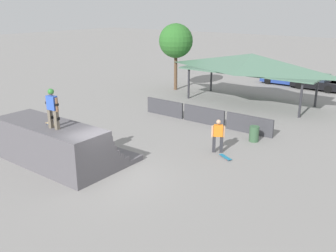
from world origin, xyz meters
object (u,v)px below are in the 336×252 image
object	(u,v)px
tree_beside_pavilion	(176,41)
parked_car_black	(317,83)
parked_car_blue	(284,78)
bystander_walking	(218,134)
trash_bin	(254,134)
skateboard_on_deck	(52,124)
skateboard_on_ground	(226,157)
skater_on_deck	(52,106)

from	to	relation	value
tree_beside_pavilion	parked_car_black	bearing A→B (deg)	37.38
tree_beside_pavilion	parked_car_blue	distance (m)	10.94
bystander_walking	tree_beside_pavilion	world-z (taller)	tree_beside_pavilion
trash_bin	skateboard_on_deck	bearing A→B (deg)	-123.82
skateboard_on_ground	trash_bin	bearing A→B (deg)	117.54
skateboard_on_ground	parked_car_black	bearing A→B (deg)	122.32
parked_car_blue	skater_on_deck	bearing A→B (deg)	-91.74
skater_on_deck	skateboard_on_deck	world-z (taller)	skater_on_deck
trash_bin	parked_car_blue	distance (m)	16.48
skateboard_on_deck	skateboard_on_ground	size ratio (longest dim) A/B	0.94
skater_on_deck	parked_car_blue	xyz separation A→B (m)	(0.95, 24.70, -2.40)
trash_bin	parked_car_blue	bearing A→B (deg)	105.40
tree_beside_pavilion	parked_car_black	distance (m)	12.83
skateboard_on_deck	trash_bin	xyz separation A→B (m)	(5.77, 8.61, -1.63)
skater_on_deck	parked_car_blue	bearing A→B (deg)	82.16
trash_bin	skater_on_deck	bearing A→B (deg)	-121.15
tree_beside_pavilion	skateboard_on_deck	bearing A→B (deg)	-72.38
skater_on_deck	trash_bin	world-z (taller)	skater_on_deck
bystander_walking	skateboard_on_ground	distance (m)	1.24
parked_car_black	parked_car_blue	bearing A→B (deg)	175.19
skater_on_deck	tree_beside_pavilion	size ratio (longest dim) A/B	0.31
skateboard_on_deck	bystander_walking	bearing A→B (deg)	58.57
bystander_walking	tree_beside_pavilion	size ratio (longest dim) A/B	0.30
skateboard_on_ground	parked_car_black	size ratio (longest dim) A/B	0.20
skateboard_on_deck	tree_beside_pavilion	world-z (taller)	tree_beside_pavilion
tree_beside_pavilion	bystander_walking	bearing A→B (deg)	-45.78
tree_beside_pavilion	parked_car_blue	size ratio (longest dim) A/B	1.40
skateboard_on_deck	tree_beside_pavilion	xyz separation A→B (m)	(-5.27, 16.59, 2.11)
skater_on_deck	tree_beside_pavilion	world-z (taller)	tree_beside_pavilion
trash_bin	parked_car_blue	world-z (taller)	parked_car_blue
skater_on_deck	parked_car_black	distance (m)	24.72
skater_on_deck	skateboard_on_deck	distance (m)	1.07
bystander_walking	trash_bin	bearing A→B (deg)	-138.27
skater_on_deck	trash_bin	xyz separation A→B (m)	(5.33, 8.81, -2.58)
skater_on_deck	skateboard_on_deck	size ratio (longest dim) A/B	2.22
parked_car_blue	skateboard_on_deck	bearing A→B (deg)	-92.80
skateboard_on_ground	skater_on_deck	bearing A→B (deg)	-103.72
skater_on_deck	bystander_walking	distance (m)	7.99
tree_beside_pavilion	parked_car_blue	xyz separation A→B (m)	(6.66, 7.91, -3.56)
parked_car_black	tree_beside_pavilion	bearing A→B (deg)	-139.55
bystander_walking	trash_bin	world-z (taller)	bystander_walking
tree_beside_pavilion	trash_bin	bearing A→B (deg)	-35.85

